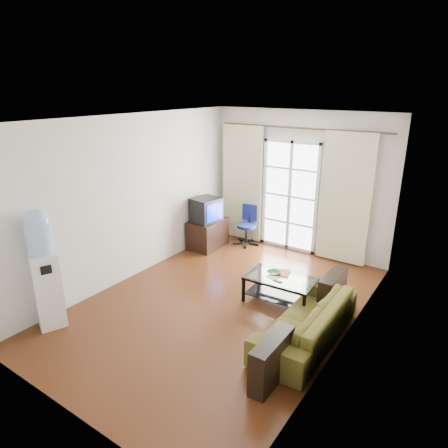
% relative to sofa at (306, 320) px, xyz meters
% --- Properties ---
extents(floor, '(5.20, 5.20, 0.00)m').
position_rel_sofa_xyz_m(floor, '(-1.40, 0.12, -0.27)').
color(floor, '#542B13').
rests_on(floor, ground).
extents(ceiling, '(5.20, 5.20, 0.00)m').
position_rel_sofa_xyz_m(ceiling, '(-1.40, 0.12, 2.43)').
color(ceiling, white).
rests_on(ceiling, wall_back).
extents(wall_back, '(3.60, 0.02, 2.70)m').
position_rel_sofa_xyz_m(wall_back, '(-1.40, 2.72, 1.08)').
color(wall_back, silver).
rests_on(wall_back, floor).
extents(wall_front, '(3.60, 0.02, 2.70)m').
position_rel_sofa_xyz_m(wall_front, '(-1.40, -2.48, 1.08)').
color(wall_front, silver).
rests_on(wall_front, floor).
extents(wall_left, '(0.02, 5.20, 2.70)m').
position_rel_sofa_xyz_m(wall_left, '(-3.20, 0.12, 1.08)').
color(wall_left, silver).
rests_on(wall_left, floor).
extents(wall_right, '(0.02, 5.20, 2.70)m').
position_rel_sofa_xyz_m(wall_right, '(0.40, 0.12, 1.08)').
color(wall_right, silver).
rests_on(wall_right, floor).
extents(french_door, '(1.16, 0.06, 2.15)m').
position_rel_sofa_xyz_m(french_door, '(-1.55, 2.66, 0.80)').
color(french_door, white).
rests_on(french_door, wall_back).
extents(curtain_rod, '(3.30, 0.04, 0.04)m').
position_rel_sofa_xyz_m(curtain_rod, '(-1.40, 2.62, 2.11)').
color(curtain_rod, '#4C3F2D').
rests_on(curtain_rod, wall_back).
extents(curtain_left, '(0.90, 0.07, 2.35)m').
position_rel_sofa_xyz_m(curtain_left, '(-2.60, 2.60, 0.93)').
color(curtain_left, beige).
rests_on(curtain_left, curtain_rod).
extents(curtain_right, '(0.90, 0.07, 2.35)m').
position_rel_sofa_xyz_m(curtain_right, '(-0.45, 2.60, 0.93)').
color(curtain_right, beige).
rests_on(curtain_right, curtain_rod).
extents(radiator, '(0.64, 0.12, 0.64)m').
position_rel_sofa_xyz_m(radiator, '(-0.60, 2.62, 0.06)').
color(radiator, gray).
rests_on(radiator, floor).
extents(sofa, '(1.87, 0.74, 0.55)m').
position_rel_sofa_xyz_m(sofa, '(0.00, 0.00, 0.00)').
color(sofa, olive).
rests_on(sofa, floor).
extents(coffee_table, '(1.04, 0.63, 0.41)m').
position_rel_sofa_xyz_m(coffee_table, '(-0.70, 0.64, -0.01)').
color(coffee_table, silver).
rests_on(coffee_table, floor).
extents(bowl, '(0.34, 0.34, 0.05)m').
position_rel_sofa_xyz_m(bowl, '(-0.83, 0.68, 0.16)').
color(bowl, '#318948').
rests_on(bowl, coffee_table).
extents(book, '(0.31, 0.34, 0.02)m').
position_rel_sofa_xyz_m(book, '(-0.80, 0.75, 0.15)').
color(book, '#B41635').
rests_on(book, coffee_table).
extents(remote, '(0.14, 0.04, 0.02)m').
position_rel_sofa_xyz_m(remote, '(-0.67, 0.50, 0.15)').
color(remote, black).
rests_on(remote, coffee_table).
extents(tv_stand, '(0.54, 0.80, 0.58)m').
position_rel_sofa_xyz_m(tv_stand, '(-2.90, 1.80, 0.01)').
color(tv_stand, black).
rests_on(tv_stand, floor).
extents(crt_tv, '(0.58, 0.58, 0.47)m').
position_rel_sofa_xyz_m(crt_tv, '(-2.90, 1.74, 0.54)').
color(crt_tv, black).
rests_on(crt_tv, tv_stand).
extents(task_chair, '(0.63, 0.63, 0.80)m').
position_rel_sofa_xyz_m(task_chair, '(-2.34, 2.39, -0.04)').
color(task_chair, black).
rests_on(task_chair, floor).
extents(water_cooler, '(0.44, 0.44, 1.65)m').
position_rel_sofa_xyz_m(water_cooler, '(-3.00, -1.65, 0.59)').
color(water_cooler, silver).
rests_on(water_cooler, floor).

